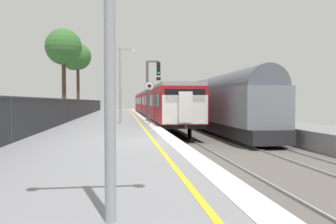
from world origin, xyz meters
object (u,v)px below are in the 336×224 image
(freight_train_adjacent_track, at_px, (190,102))
(speed_limit_sign, at_px, (149,97))
(background_tree_left, at_px, (76,58))
(commuter_train_at_platform, at_px, (154,103))
(background_tree_centre, at_px, (63,49))
(signal_gantry, at_px, (151,83))
(platform_lamp_mid, at_px, (120,78))

(freight_train_adjacent_track, bearing_deg, speed_limit_sign, -110.25)
(freight_train_adjacent_track, distance_m, background_tree_left, 14.59)
(speed_limit_sign, bearing_deg, background_tree_left, 110.23)
(commuter_train_at_platform, height_order, speed_limit_sign, commuter_train_at_platform)
(background_tree_centre, bearing_deg, speed_limit_sign, -54.82)
(signal_gantry, distance_m, background_tree_left, 18.42)
(freight_train_adjacent_track, distance_m, platform_lamp_mid, 16.82)
(speed_limit_sign, distance_m, platform_lamp_mid, 2.52)
(signal_gantry, xyz_separation_m, background_tree_left, (-7.62, 16.34, 3.81))
(freight_train_adjacent_track, bearing_deg, background_tree_centre, -156.75)
(commuter_train_at_platform, distance_m, speed_limit_sign, 17.19)
(background_tree_centre, bearing_deg, freight_train_adjacent_track, 23.25)
(speed_limit_sign, bearing_deg, commuter_train_at_platform, 83.84)
(platform_lamp_mid, xyz_separation_m, background_tree_left, (-5.31, 18.59, 3.61))
(signal_gantry, bearing_deg, speed_limit_sign, -96.75)
(commuter_train_at_platform, distance_m, freight_train_adjacent_track, 4.19)
(freight_train_adjacent_track, relative_size, background_tree_centre, 5.39)
(signal_gantry, height_order, background_tree_centre, background_tree_centre)
(commuter_train_at_platform, height_order, platform_lamp_mid, platform_lamp_mid)
(signal_gantry, distance_m, background_tree_centre, 10.89)
(platform_lamp_mid, bearing_deg, freight_train_adjacent_track, 62.36)
(commuter_train_at_platform, relative_size, platform_lamp_mid, 7.90)
(speed_limit_sign, xyz_separation_m, background_tree_left, (-7.23, 19.62, 4.89))
(speed_limit_sign, distance_m, background_tree_centre, 13.35)
(commuter_train_at_platform, height_order, signal_gantry, signal_gantry)
(freight_train_adjacent_track, xyz_separation_m, signal_gantry, (-5.46, -12.57, 1.45))
(speed_limit_sign, height_order, background_tree_left, background_tree_left)
(freight_train_adjacent_track, height_order, speed_limit_sign, freight_train_adjacent_track)
(signal_gantry, xyz_separation_m, speed_limit_sign, (-0.39, -3.28, -1.08))
(background_tree_left, bearing_deg, commuter_train_at_platform, -15.59)
(platform_lamp_mid, height_order, background_tree_centre, background_tree_centre)
(background_tree_centre, bearing_deg, background_tree_left, 90.06)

